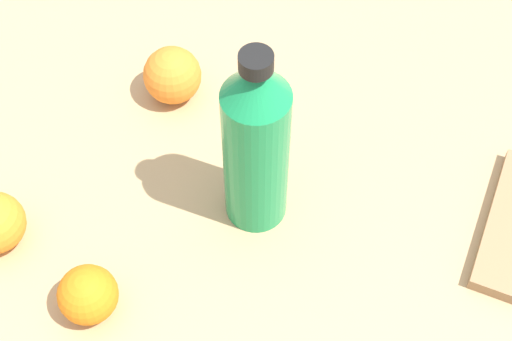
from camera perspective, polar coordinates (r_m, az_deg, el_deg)
name	(u,v)px	position (r m, az deg, el deg)	size (l,w,h in m)	color
ground_plane	(227,220)	(0.94, -2.18, -3.64)	(2.40, 2.40, 0.00)	tan
water_bottle	(256,145)	(0.84, 0.00, 1.88)	(0.07, 0.07, 0.27)	#198C4C
orange_1	(172,75)	(1.03, -6.19, 7.00)	(0.08, 0.08, 0.08)	orange
orange_2	(88,295)	(0.88, -12.28, -8.94)	(0.07, 0.07, 0.07)	orange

